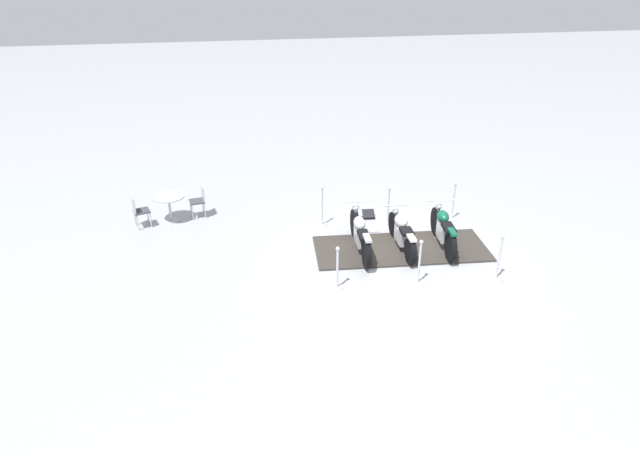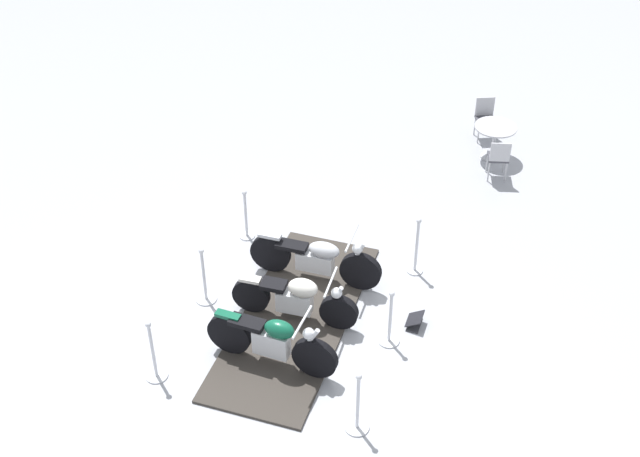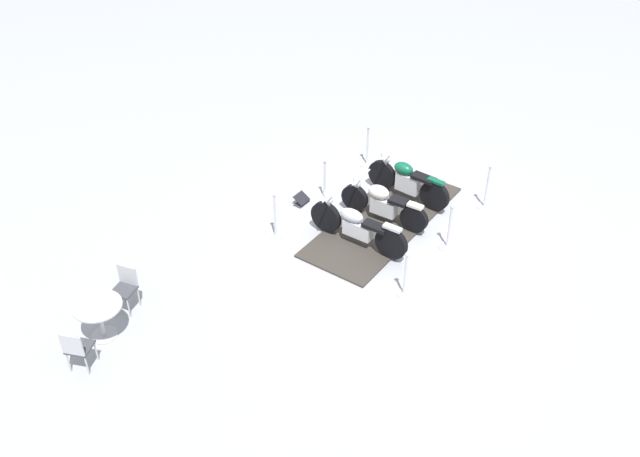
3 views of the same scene
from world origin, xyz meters
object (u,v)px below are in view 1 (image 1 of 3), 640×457
Objects in this scene: motorcycle_cream at (402,232)px; stanchion_right_front at (453,208)px; stanchion_right_rear at (322,211)px; stanchion_left_front at (498,265)px; stanchion_left_rear at (337,273)px; cafe_chair_near_table at (199,199)px; motorcycle_forest at (443,229)px; stanchion_left_mid at (419,271)px; cafe_chair_across_table at (139,209)px; motorcycle_chrome at (360,233)px; cafe_table at (169,202)px; stanchion_right_mid at (388,211)px; info_placard at (368,216)px.

motorcycle_cream is 1.92× the size of stanchion_right_front.
stanchion_left_front is at bearing -136.35° from stanchion_right_rear.
stanchion_left_rear is 1.13× the size of cafe_chair_near_table.
motorcycle_forest is 1.93× the size of stanchion_right_front.
stanchion_left_mid is at bearing 144.73° from stanchion_right_front.
motorcycle_chrome is at bearing -41.62° from cafe_chair_across_table.
motorcycle_cream is at bearing 92.06° from motorcycle_forest.
cafe_table is (4.24, 3.75, 0.20)m from stanchion_left_rear.
motorcycle_chrome is (0.09, 1.04, 0.01)m from motorcycle_cream.
motorcycle_chrome is 4.80m from cafe_chair_near_table.
stanchion_left_rear is (-1.33, 3.00, -0.15)m from motorcycle_forest.
stanchion_left_mid is at bearing 84.64° from stanchion_left_front.
cafe_chair_across_table is at bearing 70.33° from motorcycle_chrome.
stanchion_right_front is at bearing 158.34° from cafe_chair_near_table.
stanchion_right_mid is (1.65, 0.89, -0.20)m from motorcycle_forest.
stanchion_right_rear reaches higher than stanchion_right_mid.
stanchion_right_front is 3.17m from stanchion_left_front.
stanchion_right_front reaches higher than motorcycle_forest.
stanchion_right_rear is 1.26× the size of cafe_chair_across_table.
motorcycle_cream is 2.05× the size of stanchion_left_rear.
motorcycle_chrome is at bearing -120.03° from cafe_table.
stanchion_right_front is at bearing -35.27° from stanchion_left_mid.
motorcycle_forest reaches higher than stanchion_left_rear.
cafe_chair_near_table is at bearing 71.16° from motorcycle_forest.
cafe_table is (0.91, 5.41, 0.49)m from info_placard.
stanchion_left_mid is 1.82m from stanchion_left_front.
cafe_chair_near_table is 1.00× the size of cafe_chair_across_table.
stanchion_right_rear reaches higher than cafe_chair_across_table.
info_placard is (0.35, 0.45, -0.25)m from stanchion_right_mid.
cafe_chair_across_table is at bearing 80.16° from stanchion_right_rear.
stanchion_right_rear is (0.17, 1.81, 0.09)m from stanchion_right_mid.
stanchion_right_front is at bearing -62.30° from motorcycle_chrome.
info_placard is (3.50, 0.16, -0.25)m from stanchion_left_mid.
motorcycle_cream is 5.40× the size of info_placard.
info_placard is (3.67, 1.97, -0.28)m from stanchion_left_front.
cafe_chair_across_table reaches higher than cafe_table.
stanchion_left_rear is 2.63× the size of info_placard.
stanchion_left_rear is 0.90× the size of stanchion_right_rear.
stanchion_right_mid is at bearing -32.13° from info_placard.
motorcycle_chrome is at bearing 113.13° from stanchion_right_front.
motorcycle_forest is at bearing -93.23° from motorcycle_cream.
stanchion_right_rear reaches higher than stanchion_left_rear.
stanchion_left_mid reaches higher than info_placard.
stanchion_left_front is at bearing 174.64° from stanchion_right_front.
stanchion_right_rear is at bearing 25.79° from motorcycle_chrome.
stanchion_left_rear is 1.82m from stanchion_left_mid.
cafe_chair_near_table is 1.64m from cafe_chair_across_table.
info_placard is 0.43× the size of cafe_chair_near_table.
stanchion_right_mid is at bearing -95.36° from stanchion_right_rear.
stanchion_right_mid is at bearing -26.01° from cafe_chair_across_table.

